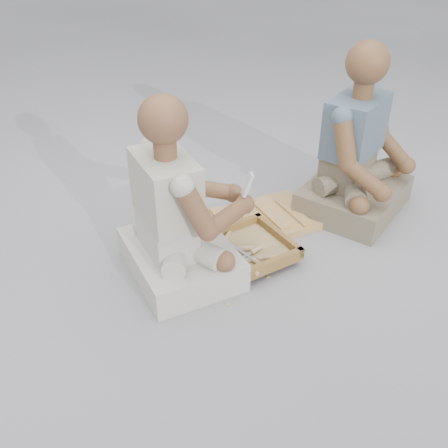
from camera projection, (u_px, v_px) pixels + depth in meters
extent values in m
plane|color=#9A9A9F|center=(229.00, 295.00, 2.27)|extent=(60.00, 60.00, 0.00)
cube|color=olive|center=(261.00, 221.00, 2.75)|extent=(0.67, 0.52, 0.04)
cube|color=brown|center=(241.00, 254.00, 2.45)|extent=(0.58, 0.51, 0.01)
cube|color=brown|center=(222.00, 231.00, 2.56)|extent=(0.47, 0.17, 0.05)
cube|color=brown|center=(262.00, 268.00, 2.31)|extent=(0.47, 0.17, 0.05)
cube|color=brown|center=(278.00, 235.00, 2.53)|extent=(0.14, 0.38, 0.05)
cube|color=brown|center=(200.00, 264.00, 2.34)|extent=(0.14, 0.38, 0.05)
cube|color=tan|center=(241.00, 252.00, 2.45)|extent=(0.50, 0.44, 0.01)
cube|color=silver|center=(238.00, 259.00, 2.37)|extent=(0.07, 0.14, 0.00)
cylinder|color=tan|center=(253.00, 270.00, 2.30)|extent=(0.05, 0.07, 0.02)
cube|color=silver|center=(225.00, 245.00, 2.47)|extent=(0.14, 0.09, 0.00)
cylinder|color=tan|center=(247.00, 249.00, 2.45)|extent=(0.07, 0.05, 0.02)
cube|color=silver|center=(242.00, 262.00, 2.36)|extent=(0.15, 0.02, 0.00)
cylinder|color=tan|center=(264.00, 258.00, 2.39)|extent=(0.07, 0.02, 0.02)
cube|color=silver|center=(219.00, 247.00, 2.46)|extent=(0.10, 0.13, 0.00)
cylinder|color=tan|center=(227.00, 236.00, 2.55)|extent=(0.06, 0.07, 0.02)
cube|color=silver|center=(227.00, 247.00, 2.45)|extent=(0.15, 0.05, 0.00)
cylinder|color=tan|center=(250.00, 248.00, 2.45)|extent=(0.07, 0.04, 0.02)
cube|color=silver|center=(226.00, 262.00, 2.36)|extent=(0.15, 0.03, 0.00)
cylinder|color=tan|center=(249.00, 261.00, 2.37)|extent=(0.07, 0.03, 0.02)
cube|color=silver|center=(248.00, 259.00, 2.37)|extent=(0.15, 0.03, 0.00)
cylinder|color=tan|center=(271.00, 257.00, 2.38)|extent=(0.07, 0.03, 0.02)
cube|color=silver|center=(242.00, 252.00, 2.41)|extent=(0.08, 0.14, 0.00)
cylinder|color=tan|center=(257.00, 262.00, 2.34)|extent=(0.05, 0.07, 0.02)
cube|color=silver|center=(241.00, 259.00, 2.37)|extent=(0.14, 0.09, 0.00)
cylinder|color=tan|center=(256.00, 249.00, 2.43)|extent=(0.07, 0.05, 0.02)
cube|color=tan|center=(176.00, 267.00, 2.44)|extent=(0.02, 0.02, 0.00)
cube|color=tan|center=(204.00, 237.00, 2.65)|extent=(0.02, 0.02, 0.00)
cube|color=tan|center=(247.00, 220.00, 2.79)|extent=(0.02, 0.02, 0.00)
cube|color=tan|center=(252.00, 216.00, 2.82)|extent=(0.02, 0.02, 0.00)
cube|color=tan|center=(227.00, 305.00, 2.21)|extent=(0.02, 0.02, 0.00)
cube|color=tan|center=(251.00, 248.00, 2.57)|extent=(0.02, 0.02, 0.00)
cube|color=tan|center=(190.00, 227.00, 2.73)|extent=(0.02, 0.02, 0.00)
cube|color=tan|center=(271.00, 235.00, 2.67)|extent=(0.02, 0.02, 0.00)
cube|color=tan|center=(266.00, 213.00, 2.85)|extent=(0.02, 0.02, 0.00)
cube|color=tan|center=(187.00, 223.00, 2.76)|extent=(0.02, 0.02, 0.00)
cube|color=tan|center=(268.00, 276.00, 2.38)|extent=(0.02, 0.02, 0.00)
cube|color=tan|center=(234.00, 219.00, 2.80)|extent=(0.02, 0.02, 0.00)
cube|color=tan|center=(162.00, 231.00, 2.70)|extent=(0.02, 0.02, 0.00)
cube|color=beige|center=(181.00, 258.00, 2.38)|extent=(0.56, 0.65, 0.15)
cube|color=beige|center=(167.00, 234.00, 2.27)|extent=(0.26, 0.35, 0.18)
cube|color=beige|center=(166.00, 188.00, 2.14)|extent=(0.29, 0.39, 0.29)
sphere|color=brown|center=(163.00, 119.00, 1.97)|extent=(0.20, 0.20, 0.20)
sphere|color=brown|center=(233.00, 193.00, 2.40)|extent=(0.09, 0.09, 0.09)
sphere|color=brown|center=(245.00, 204.00, 2.32)|extent=(0.09, 0.09, 0.09)
cube|color=#7D725A|center=(354.00, 197.00, 2.86)|extent=(0.77, 0.75, 0.16)
cube|color=#7D725A|center=(347.00, 167.00, 2.79)|extent=(0.39, 0.37, 0.19)
cube|color=slate|center=(356.00, 125.00, 2.65)|extent=(0.43, 0.42, 0.31)
sphere|color=brown|center=(367.00, 63.00, 2.46)|extent=(0.22, 0.22, 0.22)
sphere|color=brown|center=(407.00, 166.00, 2.78)|extent=(0.10, 0.10, 0.10)
sphere|color=brown|center=(382.00, 193.00, 2.53)|extent=(0.10, 0.10, 0.10)
cube|color=silver|center=(248.00, 185.00, 2.26)|extent=(0.06, 0.05, 0.11)
cube|color=black|center=(248.00, 183.00, 2.26)|extent=(0.02, 0.04, 0.04)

